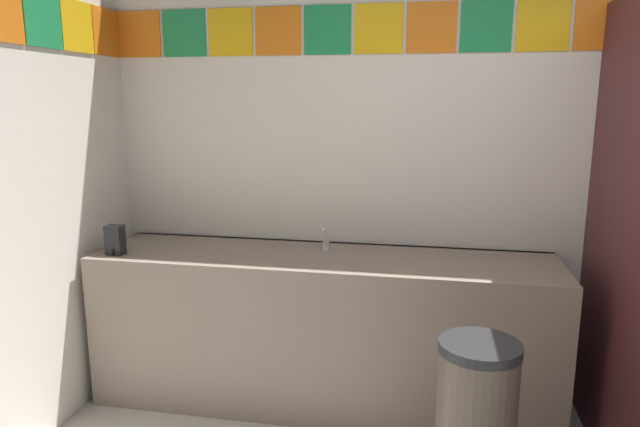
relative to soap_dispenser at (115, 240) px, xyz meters
The scene contains 4 objects.
wall_back 2.17m from the soap_dispenser, 14.52° to the left, with size 4.48×0.09×2.74m.
vanity_counter 1.23m from the soap_dispenser, ahead, with size 2.48×0.61×0.84m.
faucet_center 1.14m from the soap_dispenser, 14.04° to the left, with size 0.04×0.10×0.14m.
soap_dispenser is the anchor object (origin of this frame).
Camera 1 is at (-0.41, -1.41, 1.67)m, focal length 31.51 mm.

